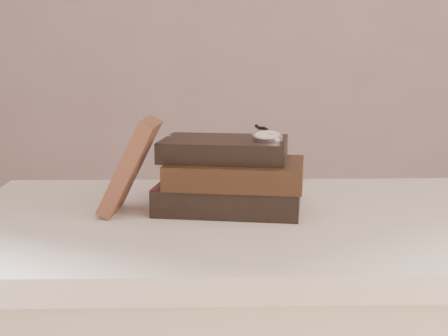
{
  "coord_description": "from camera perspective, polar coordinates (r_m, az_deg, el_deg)",
  "views": [
    {
      "loc": [
        -0.06,
        -0.69,
        1.03
      ],
      "look_at": [
        -0.04,
        0.39,
        0.82
      ],
      "focal_mm": 49.28,
      "sensor_mm": 36.0,
      "label": 1
    }
  ],
  "objects": [
    {
      "name": "journal",
      "position": [
        1.08,
        -8.69,
        0.19
      ],
      "size": [
        0.11,
        0.12,
        0.17
      ],
      "primitive_type": "cube",
      "rotation": [
        0.0,
        0.46,
        -0.08
      ],
      "color": "#46271B",
      "rests_on": "table"
    },
    {
      "name": "table",
      "position": [
        1.11,
        1.94,
        -8.96
      ],
      "size": [
        1.0,
        0.6,
        0.75
      ],
      "color": "silver",
      "rests_on": "ground"
    },
    {
      "name": "eyeglasses",
      "position": [
        1.2,
        -3.18,
        0.75
      ],
      "size": [
        0.12,
        0.14,
        0.05
      ],
      "color": "silver",
      "rests_on": "book_stack"
    },
    {
      "name": "book_stack",
      "position": [
        1.1,
        0.59,
        -0.8
      ],
      "size": [
        0.28,
        0.22,
        0.13
      ],
      "color": "black",
      "rests_on": "table"
    },
    {
      "name": "pocket_watch",
      "position": [
        1.07,
        4.03,
        2.95
      ],
      "size": [
        0.06,
        0.16,
        0.02
      ],
      "color": "silver",
      "rests_on": "book_stack"
    }
  ]
}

